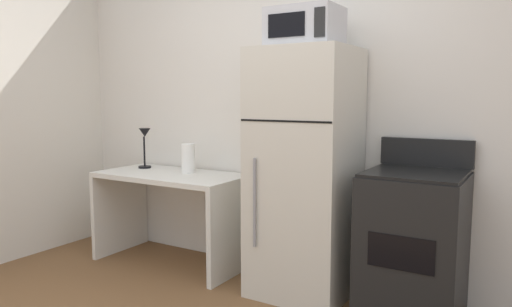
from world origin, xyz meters
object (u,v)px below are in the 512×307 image
at_px(oven_range, 413,244).
at_px(refrigerator, 304,173).
at_px(desk_lamp, 145,141).
at_px(microwave, 305,28).
at_px(desk, 172,200).
at_px(paper_towel_roll, 188,158).

bearing_deg(oven_range, refrigerator, -179.35).
height_order(desk_lamp, microwave, microwave).
distance_m(desk_lamp, refrigerator, 1.58).
bearing_deg(oven_range, desk, -179.61).
xyz_separation_m(desk_lamp, paper_towel_roll, (0.48, 0.00, -0.12)).
relative_size(paper_towel_roll, microwave, 0.52).
height_order(microwave, oven_range, microwave).
distance_m(desk, refrigerator, 1.24).
relative_size(microwave, oven_range, 0.42).
bearing_deg(paper_towel_roll, desk_lamp, -179.66).
height_order(paper_towel_roll, oven_range, oven_range).
distance_m(paper_towel_roll, oven_range, 1.88).
xyz_separation_m(refrigerator, microwave, (0.00, -0.02, 0.98)).
bearing_deg(microwave, desk, 179.21).
height_order(desk, paper_towel_roll, paper_towel_roll).
relative_size(paper_towel_roll, oven_range, 0.22).
relative_size(refrigerator, oven_range, 1.54).
bearing_deg(refrigerator, oven_range, 0.65).
bearing_deg(oven_range, paper_towel_roll, 177.47).
bearing_deg(oven_range, desk_lamp, 178.06).
bearing_deg(paper_towel_roll, desk, -137.66).
xyz_separation_m(desk, oven_range, (1.94, 0.01, -0.06)).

